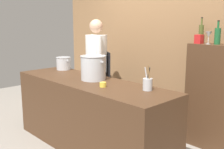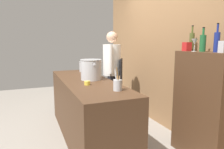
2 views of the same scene
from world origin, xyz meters
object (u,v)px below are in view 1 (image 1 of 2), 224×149
(butter_jar, at_px, (103,85))
(spice_tin_red, at_px, (199,39))
(wine_bottle_green, at_px, (217,36))
(stockpot_small, at_px, (63,63))
(wine_bottle_olive, at_px, (201,33))
(stockpot_large, at_px, (93,68))
(wine_glass_short, at_px, (209,35))
(chef, at_px, (97,64))
(utensil_crock, at_px, (148,84))

(butter_jar, distance_m, spice_tin_red, 1.39)
(wine_bottle_green, bearing_deg, stockpot_small, -154.17)
(stockpot_small, bearing_deg, wine_bottle_olive, 30.86)
(butter_jar, bearing_deg, stockpot_large, 155.81)
(wine_bottle_olive, bearing_deg, wine_glass_short, -32.95)
(chef, height_order, spice_tin_red, chef)
(chef, height_order, wine_glass_short, chef)
(butter_jar, height_order, spice_tin_red, spice_tin_red)
(chef, distance_m, stockpot_large, 0.89)
(utensil_crock, bearing_deg, wine_glass_short, 80.70)
(butter_jar, bearing_deg, wine_glass_short, 63.54)
(wine_bottle_green, bearing_deg, spice_tin_red, -169.77)
(butter_jar, xyz_separation_m, spice_tin_red, (0.48, 1.21, 0.48))
(stockpot_large, height_order, stockpot_small, stockpot_large)
(utensil_crock, bearing_deg, wine_bottle_green, 75.62)
(chef, height_order, butter_jar, chef)
(chef, distance_m, wine_bottle_olive, 1.65)
(wine_bottle_green, bearing_deg, stockpot_large, -134.74)
(wine_glass_short, bearing_deg, wine_bottle_olive, 147.05)
(stockpot_large, height_order, wine_bottle_olive, wine_bottle_olive)
(chef, distance_m, butter_jar, 1.28)
(butter_jar, xyz_separation_m, wine_glass_short, (0.61, 1.22, 0.54))
(utensil_crock, distance_m, butter_jar, 0.51)
(wine_bottle_green, distance_m, spice_tin_red, 0.23)
(stockpot_large, distance_m, stockpot_small, 0.89)
(spice_tin_red, bearing_deg, butter_jar, -111.73)
(stockpot_small, distance_m, spice_tin_red, 2.00)
(wine_bottle_green, distance_m, wine_glass_short, 0.10)
(stockpot_large, distance_m, wine_bottle_green, 1.58)
(utensil_crock, bearing_deg, stockpot_small, 178.01)
(stockpot_small, distance_m, butter_jar, 1.29)
(utensil_crock, xyz_separation_m, wine_bottle_olive, (0.00, 1.07, 0.51))
(utensil_crock, bearing_deg, chef, 160.06)
(stockpot_large, relative_size, wine_bottle_olive, 1.16)
(stockpot_large, distance_m, utensil_crock, 0.82)
(utensil_crock, xyz_separation_m, wine_glass_short, (0.16, 0.97, 0.49))
(stockpot_small, relative_size, butter_jar, 3.70)
(wine_bottle_green, xyz_separation_m, spice_tin_red, (-0.22, -0.04, -0.05))
(stockpot_large, bearing_deg, wine_glass_short, 47.13)
(butter_jar, relative_size, wine_bottle_green, 0.26)
(chef, bearing_deg, wine_bottle_olive, -130.00)
(wine_bottle_olive, relative_size, wine_bottle_green, 1.14)
(chef, bearing_deg, spice_tin_red, -134.19)
(chef, relative_size, stockpot_small, 5.82)
(butter_jar, height_order, wine_bottle_olive, wine_bottle_olive)
(utensil_crock, height_order, wine_glass_short, wine_glass_short)
(stockpot_large, relative_size, utensil_crock, 1.37)
(stockpot_large, distance_m, butter_jar, 0.43)
(wine_glass_short, bearing_deg, spice_tin_red, -176.86)
(butter_jar, bearing_deg, spice_tin_red, 68.27)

